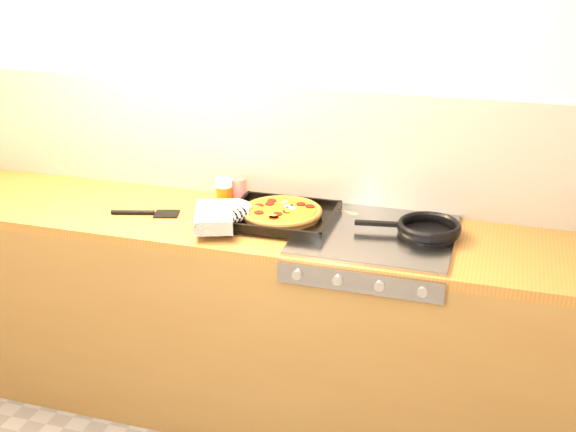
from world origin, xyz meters
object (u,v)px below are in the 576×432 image
(pizza_on_tray, at_px, (264,213))
(tomato_can, at_px, (238,191))
(frying_pan, at_px, (427,228))
(juice_glass, at_px, (224,193))

(pizza_on_tray, relative_size, tomato_can, 4.92)
(pizza_on_tray, bearing_deg, frying_pan, 4.92)
(frying_pan, distance_m, tomato_can, 0.84)
(pizza_on_tray, xyz_separation_m, frying_pan, (0.65, 0.06, -0.01))
(tomato_can, bearing_deg, frying_pan, -9.34)
(pizza_on_tray, height_order, tomato_can, tomato_can)
(pizza_on_tray, distance_m, tomato_can, 0.27)
(juice_glass, bearing_deg, pizza_on_tray, -30.53)
(frying_pan, height_order, tomato_can, tomato_can)
(juice_glass, bearing_deg, tomato_can, 58.93)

